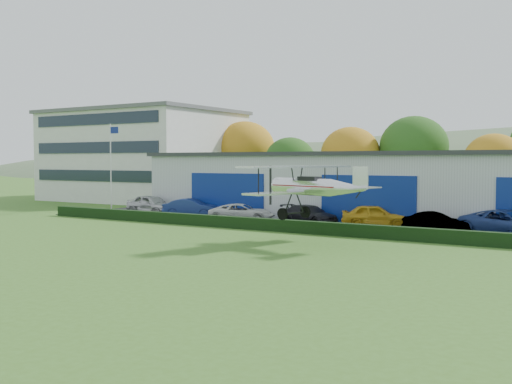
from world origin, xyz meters
The scene contains 16 objects.
ground centered at (0.00, 0.00, 0.00)m, with size 300.00×300.00×0.00m, color #3D6620.
apron centered at (3.00, 21.00, 0.03)m, with size 48.00×9.00×0.05m, color black.
hedge centered at (3.00, 16.20, 0.40)m, with size 46.00×0.60×0.80m, color black.
hangar centered at (5.00, 27.98, 2.66)m, with size 40.60×12.60×5.30m.
office_block centered at (-28.00, 35.00, 5.21)m, with size 20.60×15.60×10.40m.
flagpole centered at (-19.88, 22.00, 4.78)m, with size 1.05×0.10×8.00m.
tree_belt centered at (0.85, 40.62, 5.61)m, with size 75.70×13.22×10.12m.
distant_hills centered at (-4.38, 140.00, -13.05)m, with size 430.00×196.00×56.00m.
car_0 centered at (-13.80, 20.62, 0.89)m, with size 1.98×4.91×1.67m, color silver.
car_1 centered at (-9.54, 20.62, 0.79)m, with size 1.57×4.50×1.48m, color navy.
car_2 centered at (-3.97, 19.62, 0.73)m, with size 2.26×4.89×1.36m, color silver.
car_3 centered at (1.08, 20.82, 0.73)m, with size 1.92×4.72×1.37m, color black.
car_4 centered at (5.71, 21.64, 0.83)m, with size 1.84×4.58×1.56m, color gold.
car_5 centered at (10.37, 19.95, 0.73)m, with size 1.44×4.13×1.36m, color gray.
car_6 centered at (14.63, 20.25, 0.88)m, with size 2.76×5.98×1.66m, color navy.
biplane centered at (5.83, 11.59, 3.30)m, with size 7.04×7.99×2.98m.
Camera 1 is at (20.60, -17.60, 4.65)m, focal length 42.05 mm.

